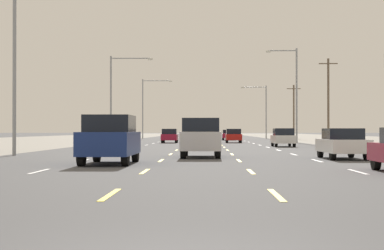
% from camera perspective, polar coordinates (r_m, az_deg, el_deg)
% --- Properties ---
extents(ground_plane, '(572.00, 572.00, 0.00)m').
position_cam_1_polar(ground_plane, '(72.26, 1.05, -1.58)').
color(ground_plane, '#4C4C4F').
extents(lane_markings, '(10.64, 227.60, 0.01)m').
position_cam_1_polar(lane_markings, '(110.76, 1.13, -1.20)').
color(lane_markings, white).
rests_on(lane_markings, ground).
extents(suv_inner_left_near, '(1.98, 4.90, 1.98)m').
position_cam_1_polar(suv_inner_left_near, '(25.82, -7.42, -1.24)').
color(suv_inner_left_near, navy).
rests_on(suv_inner_left_near, ground).
extents(sedan_far_right_mid, '(1.80, 4.50, 1.46)m').
position_cam_1_polar(sedan_far_right_mid, '(30.93, 13.46, -1.61)').
color(sedan_far_right_mid, white).
rests_on(sedan_far_right_mid, ground).
extents(suv_center_turn_midfar, '(1.98, 4.90, 1.98)m').
position_cam_1_polar(suv_center_turn_midfar, '(32.00, 0.81, -1.10)').
color(suv_center_turn_midfar, silver).
rests_on(suv_center_turn_midfar, ground).
extents(hatchback_far_right_far, '(1.72, 3.90, 1.54)m').
position_cam_1_polar(hatchback_far_right_far, '(53.46, 8.26, -1.11)').
color(hatchback_far_right_far, white).
rests_on(hatchback_far_right_far, ground).
extents(hatchback_inner_left_farther, '(1.72, 3.90, 1.54)m').
position_cam_1_polar(hatchback_inner_left_farther, '(69.13, -2.04, -0.98)').
color(hatchback_inner_left_farther, maroon).
rests_on(hatchback_inner_left_farther, ground).
extents(hatchback_inner_right_farthest, '(1.72, 3.90, 1.54)m').
position_cam_1_polar(hatchback_inner_right_farthest, '(70.04, 3.78, -0.97)').
color(hatchback_inner_right_farthest, red).
rests_on(hatchback_inner_right_farthest, ground).
extents(suv_center_turn_distant_a, '(1.98, 4.90, 1.98)m').
position_cam_1_polar(suv_center_turn_distant_a, '(70.71, 0.88, -0.77)').
color(suv_center_turn_distant_a, '#B28C33').
rests_on(suv_center_turn_distant_a, ground).
extents(sedan_inner_right_distant_b, '(1.80, 4.50, 1.46)m').
position_cam_1_polar(sedan_inner_right_distant_b, '(88.87, 3.33, -0.89)').
color(sedan_inner_right_distant_b, maroon).
rests_on(sedan_inner_right_distant_b, ground).
extents(streetlight_left_row_0, '(4.13, 0.26, 9.21)m').
position_cam_1_polar(streetlight_left_row_0, '(35.62, -15.11, 5.98)').
color(streetlight_left_row_0, gray).
rests_on(streetlight_left_row_0, ground).
extents(streetlight_right_row_0, '(4.28, 0.26, 10.48)m').
position_cam_1_polar(streetlight_right_row_0, '(35.56, 16.83, 7.09)').
color(streetlight_right_row_0, gray).
rests_on(streetlight_right_row_0, ground).
extents(streetlight_left_row_1, '(4.69, 0.26, 9.52)m').
position_cam_1_polar(streetlight_left_row_1, '(69.48, -6.94, 3.00)').
color(streetlight_left_row_1, gray).
rests_on(streetlight_left_row_1, ground).
extents(streetlight_right_row_1, '(3.44, 0.26, 10.32)m').
position_cam_1_polar(streetlight_right_row_1, '(69.45, 9.21, 3.22)').
color(streetlight_right_row_1, gray).
rests_on(streetlight_right_row_1, ground).
extents(streetlight_left_row_2, '(4.94, 0.26, 9.81)m').
position_cam_1_polar(streetlight_left_row_2, '(103.88, -4.19, 1.94)').
color(streetlight_left_row_2, gray).
rests_on(streetlight_left_row_2, ground).
extents(streetlight_right_row_2, '(4.26, 0.26, 8.73)m').
position_cam_1_polar(streetlight_right_row_2, '(103.81, 6.47, 1.59)').
color(streetlight_right_row_2, gray).
rests_on(streetlight_right_row_2, ground).
extents(utility_pole_right_row_1, '(2.20, 0.26, 9.79)m').
position_cam_1_polar(utility_pole_right_row_1, '(75.32, 12.24, 2.35)').
color(utility_pole_right_row_1, brown).
rests_on(utility_pole_right_row_1, ground).
extents(utility_pole_right_row_2, '(2.20, 0.26, 8.60)m').
position_cam_1_polar(utility_pole_right_row_2, '(101.08, 9.20, 1.28)').
color(utility_pole_right_row_2, brown).
rests_on(utility_pole_right_row_2, ground).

